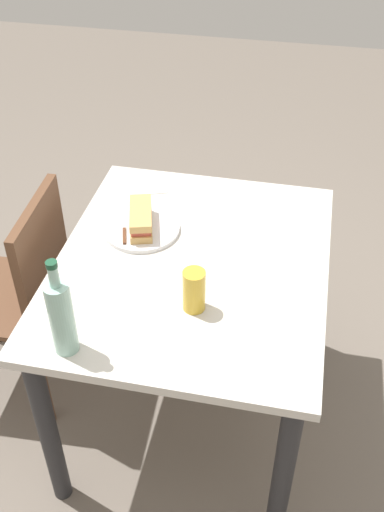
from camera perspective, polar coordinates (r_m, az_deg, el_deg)
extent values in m
plane|color=#6B6056|center=(2.40, 0.00, -13.95)|extent=(8.00, 8.00, 0.00)
cube|color=beige|center=(1.88, 0.00, -0.82)|extent=(0.99, 0.83, 0.03)
cylinder|color=#262628|center=(1.85, 8.57, -19.75)|extent=(0.06, 0.06, 0.70)
cylinder|color=#262628|center=(2.43, 10.42, -2.00)|extent=(0.06, 0.06, 0.70)
cylinder|color=#262628|center=(1.96, -13.42, -15.78)|extent=(0.06, 0.06, 0.70)
cylinder|color=#262628|center=(2.51, -5.94, 0.18)|extent=(0.06, 0.06, 0.70)
cube|color=brown|center=(2.27, -17.53, -3.60)|extent=(0.42, 0.42, 0.02)
cube|color=brown|center=(2.07, -13.98, 0.06)|extent=(0.38, 0.05, 0.40)
cylinder|color=brown|center=(2.48, -11.14, -5.19)|extent=(0.04, 0.04, 0.44)
cylinder|color=brown|center=(2.26, -13.91, -11.50)|extent=(0.04, 0.04, 0.44)
cylinder|color=white|center=(2.00, -4.78, 2.57)|extent=(0.25, 0.25, 0.01)
cube|color=tan|center=(1.98, -4.81, 3.04)|extent=(0.20, 0.12, 0.02)
cube|color=#B74C3D|center=(1.97, -4.84, 3.54)|extent=(0.18, 0.11, 0.02)
cube|color=tan|center=(1.96, -4.87, 4.05)|extent=(0.20, 0.12, 0.02)
cube|color=silver|center=(2.03, -6.42, 3.39)|extent=(0.10, 0.04, 0.00)
cube|color=#59331E|center=(1.95, -6.41, 1.90)|extent=(0.08, 0.03, 0.01)
cylinder|color=#99C6B7|center=(1.57, -12.18, -5.77)|extent=(0.07, 0.07, 0.22)
cylinder|color=#99C6B7|center=(1.47, -12.91, -1.90)|extent=(0.03, 0.03, 0.06)
cylinder|color=#19472D|center=(1.45, -13.12, -0.78)|extent=(0.03, 0.03, 0.02)
cylinder|color=gold|center=(1.67, 0.19, -3.27)|extent=(0.06, 0.06, 0.13)
cube|color=white|center=(2.23, -4.28, 6.81)|extent=(0.18, 0.18, 0.00)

